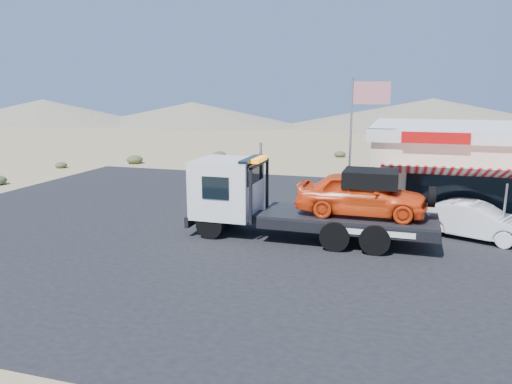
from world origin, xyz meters
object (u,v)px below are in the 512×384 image
white_sedan (475,221)px  jerky_store (485,167)px  tow_truck (304,197)px  flagpole (356,134)px

white_sedan → jerky_store: 5.68m
tow_truck → white_sedan: bearing=16.7°
jerky_store → flagpole: (-5.57, -4.47, 1.77)m
white_sedan → tow_truck: bearing=128.0°
tow_truck → jerky_store: bearing=45.7°
white_sedan → flagpole: flagpole is taller
tow_truck → jerky_store: jerky_store is taller
jerky_store → white_sedan: bearing=-99.8°
jerky_store → flagpole: size_ratio=1.73×
jerky_store → flagpole: bearing=-141.2°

